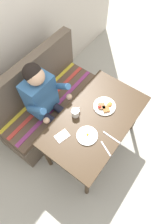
{
  "coord_description": "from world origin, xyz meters",
  "views": [
    {
      "loc": [
        -0.87,
        -0.5,
        2.53
      ],
      "look_at": [
        0.0,
        0.15,
        0.72
      ],
      "focal_mm": 31.36,
      "sensor_mm": 36.0,
      "label": 1
    }
  ],
  "objects_px": {
    "table": "(95,122)",
    "plate_breakfast": "(104,106)",
    "coffee_mug": "(76,113)",
    "napkin": "(62,136)",
    "plate_eggs": "(87,136)",
    "fork": "(106,149)",
    "person": "(45,99)",
    "knife": "(111,137)",
    "couch": "(47,104)"
  },
  "relations": [
    {
      "from": "person",
      "to": "knife",
      "type": "xyz_separation_m",
      "value": [
        0.05,
        -0.84,
        -0.01
      ]
    },
    {
      "from": "napkin",
      "to": "couch",
      "type": "bearing_deg",
      "value": 59.3
    },
    {
      "from": "table",
      "to": "napkin",
      "type": "height_order",
      "value": "napkin"
    },
    {
      "from": "table",
      "to": "fork",
      "type": "bearing_deg",
      "value": -128.24
    },
    {
      "from": "coffee_mug",
      "to": "napkin",
      "type": "relative_size",
      "value": 0.85
    },
    {
      "from": "table",
      "to": "napkin",
      "type": "bearing_deg",
      "value": 156.79
    },
    {
      "from": "plate_breakfast",
      "to": "napkin",
      "type": "height_order",
      "value": "plate_breakfast"
    },
    {
      "from": "table",
      "to": "plate_breakfast",
      "type": "xyz_separation_m",
      "value": [
        0.18,
        0.01,
        0.1
      ]
    },
    {
      "from": "napkin",
      "to": "plate_breakfast",
      "type": "bearing_deg",
      "value": -15.43
    },
    {
      "from": "napkin",
      "to": "plate_eggs",
      "type": "bearing_deg",
      "value": -52.98
    },
    {
      "from": "coffee_mug",
      "to": "knife",
      "type": "bearing_deg",
      "value": -89.01
    },
    {
      "from": "couch",
      "to": "person",
      "type": "relative_size",
      "value": 1.19
    },
    {
      "from": "plate_breakfast",
      "to": "coffee_mug",
      "type": "distance_m",
      "value": 0.33
    },
    {
      "from": "plate_breakfast",
      "to": "plate_eggs",
      "type": "distance_m",
      "value": 0.39
    },
    {
      "from": "table",
      "to": "plate_eggs",
      "type": "distance_m",
      "value": 0.23
    },
    {
      "from": "plate_eggs",
      "to": "napkin",
      "type": "bearing_deg",
      "value": 127.02
    },
    {
      "from": "fork",
      "to": "person",
      "type": "bearing_deg",
      "value": 109.83
    },
    {
      "from": "plate_breakfast",
      "to": "coffee_mug",
      "type": "height_order",
      "value": "coffee_mug"
    },
    {
      "from": "coffee_mug",
      "to": "fork",
      "type": "height_order",
      "value": "coffee_mug"
    },
    {
      "from": "plate_eggs",
      "to": "fork",
      "type": "bearing_deg",
      "value": -90.28
    },
    {
      "from": "couch",
      "to": "knife",
      "type": "distance_m",
      "value": 1.09
    },
    {
      "from": "napkin",
      "to": "fork",
      "type": "bearing_deg",
      "value": -70.55
    },
    {
      "from": "plate_eggs",
      "to": "napkin",
      "type": "distance_m",
      "value": 0.25
    },
    {
      "from": "fork",
      "to": "knife",
      "type": "bearing_deg",
      "value": 33.63
    },
    {
      "from": "plate_eggs",
      "to": "knife",
      "type": "distance_m",
      "value": 0.24
    },
    {
      "from": "plate_eggs",
      "to": "knife",
      "type": "bearing_deg",
      "value": -57.1
    },
    {
      "from": "person",
      "to": "plate_eggs",
      "type": "height_order",
      "value": "person"
    },
    {
      "from": "couch",
      "to": "plate_eggs",
      "type": "height_order",
      "value": "couch"
    },
    {
      "from": "person",
      "to": "knife",
      "type": "bearing_deg",
      "value": -86.32
    },
    {
      "from": "couch",
      "to": "fork",
      "type": "xyz_separation_m",
      "value": [
        -0.21,
        -1.03,
        0.4
      ]
    },
    {
      "from": "person",
      "to": "plate_eggs",
      "type": "xyz_separation_m",
      "value": [
        -0.08,
        -0.63,
        -0.0
      ]
    },
    {
      "from": "couch",
      "to": "fork",
      "type": "distance_m",
      "value": 1.13
    },
    {
      "from": "plate_eggs",
      "to": "knife",
      "type": "relative_size",
      "value": 1.07
    },
    {
      "from": "table",
      "to": "fork",
      "type": "height_order",
      "value": "fork"
    },
    {
      "from": "couch",
      "to": "coffee_mug",
      "type": "height_order",
      "value": "couch"
    },
    {
      "from": "plate_eggs",
      "to": "table",
      "type": "bearing_deg",
      "value": 12.03
    },
    {
      "from": "person",
      "to": "fork",
      "type": "bearing_deg",
      "value": -95.27
    },
    {
      "from": "table",
      "to": "knife",
      "type": "height_order",
      "value": "knife"
    },
    {
      "from": "plate_breakfast",
      "to": "plate_eggs",
      "type": "bearing_deg",
      "value": -172.54
    },
    {
      "from": "fork",
      "to": "knife",
      "type": "distance_m",
      "value": 0.13
    },
    {
      "from": "coffee_mug",
      "to": "fork",
      "type": "distance_m",
      "value": 0.48
    },
    {
      "from": "person",
      "to": "plate_breakfast",
      "type": "bearing_deg",
      "value": -61.93
    },
    {
      "from": "table",
      "to": "plate_breakfast",
      "type": "height_order",
      "value": "plate_breakfast"
    },
    {
      "from": "plate_breakfast",
      "to": "fork",
      "type": "bearing_deg",
      "value": -144.84
    },
    {
      "from": "table",
      "to": "plate_breakfast",
      "type": "bearing_deg",
      "value": 1.93
    },
    {
      "from": "couch",
      "to": "plate_breakfast",
      "type": "distance_m",
      "value": 0.88
    },
    {
      "from": "plate_breakfast",
      "to": "coffee_mug",
      "type": "xyz_separation_m",
      "value": [
        -0.27,
        0.19,
        0.03
      ]
    },
    {
      "from": "plate_breakfast",
      "to": "knife",
      "type": "relative_size",
      "value": 1.22
    },
    {
      "from": "plate_breakfast",
      "to": "fork",
      "type": "xyz_separation_m",
      "value": [
        -0.39,
        -0.28,
        -0.01
      ]
    },
    {
      "from": "couch",
      "to": "napkin",
      "type": "bearing_deg",
      "value": -120.7
    }
  ]
}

